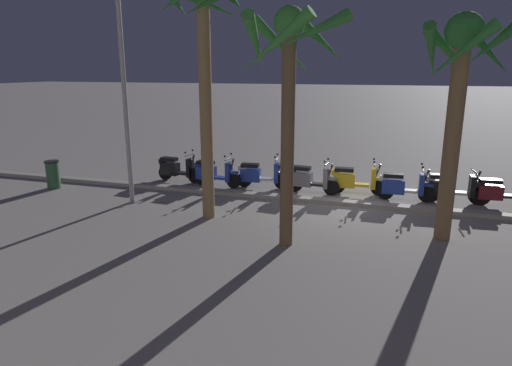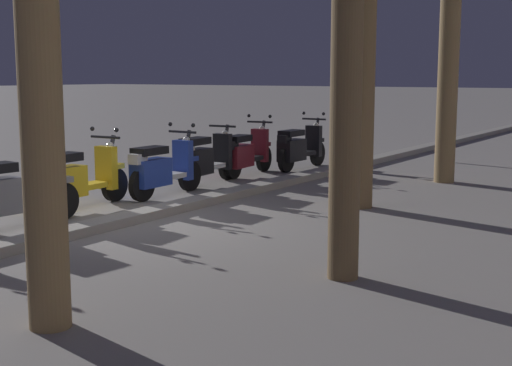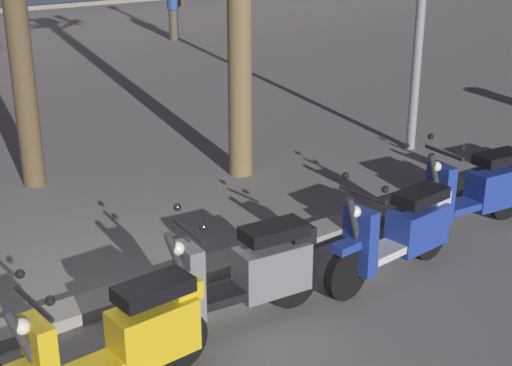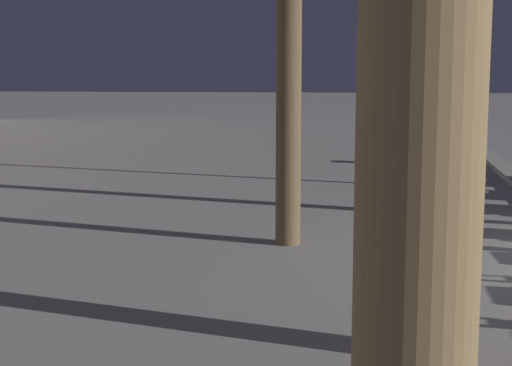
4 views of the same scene
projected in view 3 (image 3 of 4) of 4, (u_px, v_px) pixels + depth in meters
The scene contains 7 objects.
ground_plane at pixel (83, 316), 6.73m from camera, with size 200.00×200.00×0.00m, color gray.
curb_strip at pixel (82, 309), 6.72m from camera, with size 60.00×0.36×0.12m, color gray.
scooter_yellow_last_in_row at pixel (121, 341), 5.50m from camera, with size 1.84×0.56×1.17m.
scooter_grey_mid_front at pixel (248, 274), 6.51m from camera, with size 1.75×0.56×1.17m.
scooter_blue_mid_centre at pixel (400, 232), 7.37m from camera, with size 1.82×0.56×1.17m.
scooter_blue_mid_rear at pixel (478, 190), 8.44m from camera, with size 1.80×0.56×1.17m.
pedestrian_by_palm_tree at pixel (173, 8), 20.48m from camera, with size 0.46×0.34×1.68m.
Camera 3 is at (-2.16, -5.67, 3.52)m, focal length 51.30 mm.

